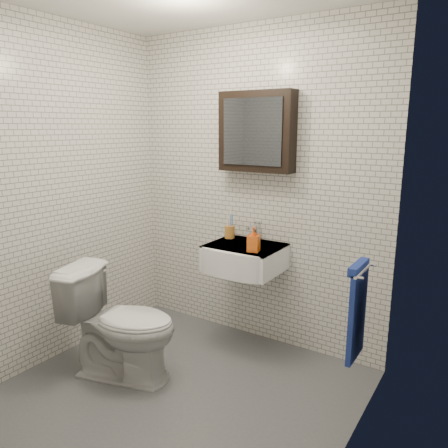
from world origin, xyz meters
name	(u,v)px	position (x,y,z in m)	size (l,w,h in m)	color
ground	(179,391)	(0.00, 0.00, 0.01)	(2.20, 2.00, 0.01)	#4D5055
room_shell	(174,173)	(0.00, 0.00, 1.47)	(2.22, 2.02, 2.51)	silver
washbasin	(242,258)	(0.05, 0.73, 0.76)	(0.55, 0.50, 0.20)	white
faucet	(255,232)	(0.05, 0.93, 0.92)	(0.06, 0.20, 0.15)	silver
mirror_cabinet	(257,132)	(0.05, 0.93, 1.70)	(0.60, 0.15, 0.60)	black
towel_rail	(357,307)	(1.04, 0.35, 0.72)	(0.09, 0.30, 0.58)	silver
toothbrush_cup	(230,231)	(-0.16, 0.89, 0.91)	(0.09, 0.09, 0.23)	#B5762D
soap_bottle	(254,239)	(0.19, 0.65, 0.94)	(0.08, 0.08, 0.18)	orange
toilet	(121,323)	(-0.46, -0.06, 0.40)	(0.45, 0.78, 0.80)	silver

